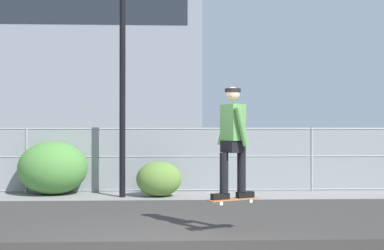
{
  "coord_description": "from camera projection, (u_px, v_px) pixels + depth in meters",
  "views": [
    {
      "loc": [
        -0.0,
        -6.52,
        1.82
      ],
      "look_at": [
        0.5,
        5.38,
        1.9
      ],
      "focal_mm": 47.24,
      "sensor_mm": 36.0,
      "label": 1
    }
  ],
  "objects": [
    {
      "name": "gravel_berm",
      "position": [
        171.0,
        224.0,
        8.89
      ],
      "size": [
        16.69,
        3.97,
        0.27
      ],
      "primitive_type": "cube",
      "color": "#33302D",
      "rests_on": "ground_plane"
    },
    {
      "name": "skateboard",
      "position": [
        233.0,
        199.0,
        7.54
      ],
      "size": [
        0.81,
        0.52,
        0.07
      ],
      "color": "#9E5B33"
    },
    {
      "name": "skater",
      "position": [
        233.0,
        136.0,
        7.55
      ],
      "size": [
        0.69,
        0.62,
        1.67
      ],
      "color": "black",
      "rests_on": "skateboard"
    },
    {
      "name": "chain_fence",
      "position": [
        171.0,
        159.0,
        14.42
      ],
      "size": [
        24.54,
        0.06,
        1.85
      ],
      "color": "gray",
      "rests_on": "ground_plane"
    },
    {
      "name": "street_lamp",
      "position": [
        123.0,
        34.0,
        13.4
      ],
      "size": [
        0.44,
        0.44,
        6.97
      ],
      "color": "black",
      "rests_on": "ground_plane"
    },
    {
      "name": "parked_car_near",
      "position": [
        11.0,
        156.0,
        17.73
      ],
      "size": [
        4.51,
        2.18,
        1.66
      ],
      "color": "black",
      "rests_on": "ground_plane"
    },
    {
      "name": "parked_car_mid",
      "position": [
        193.0,
        156.0,
        17.89
      ],
      "size": [
        4.51,
        2.16,
        1.66
      ],
      "color": "silver",
      "rests_on": "ground_plane"
    },
    {
      "name": "library_building",
      "position": [
        36.0,
        48.0,
        42.38
      ],
      "size": [
        27.22,
        11.8,
        17.22
      ],
      "color": "slate",
      "rests_on": "ground_plane"
    },
    {
      "name": "shrub_left",
      "position": [
        53.0,
        168.0,
        13.88
      ],
      "size": [
        1.9,
        1.55,
        1.46
      ],
      "color": "#477F38",
      "rests_on": "ground_plane"
    },
    {
      "name": "shrub_center",
      "position": [
        159.0,
        179.0,
        13.49
      ],
      "size": [
        1.22,
        0.99,
        0.94
      ],
      "color": "#567A33",
      "rests_on": "ground_plane"
    }
  ]
}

